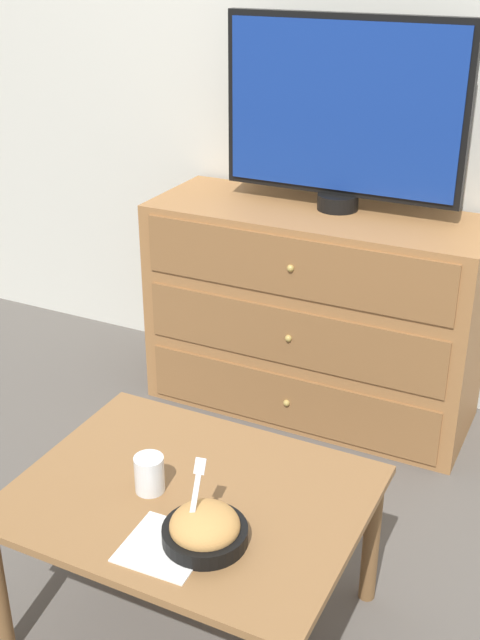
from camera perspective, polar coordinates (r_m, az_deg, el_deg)
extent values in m
plane|color=#56514C|center=(3.28, 7.58, -4.12)|extent=(12.00, 12.00, 0.00)
cube|color=silver|center=(2.90, 9.29, 19.05)|extent=(12.00, 0.05, 2.60)
cube|color=#9E6B3D|center=(2.92, 5.23, 0.52)|extent=(1.18, 0.44, 0.77)
cube|color=brown|center=(2.85, 3.38, -5.85)|extent=(1.08, 0.01, 0.20)
sphere|color=tan|center=(2.85, 3.33, -5.91)|extent=(0.02, 0.02, 0.02)
cube|color=brown|center=(2.73, 3.51, -1.26)|extent=(1.08, 0.01, 0.20)
sphere|color=tan|center=(2.72, 3.47, -1.31)|extent=(0.02, 0.02, 0.02)
cube|color=brown|center=(2.62, 3.66, 3.74)|extent=(1.08, 0.01, 0.20)
sphere|color=tan|center=(2.62, 3.61, 3.69)|extent=(0.02, 0.02, 0.02)
cylinder|color=black|center=(2.80, 6.97, 8.35)|extent=(0.14, 0.14, 0.05)
cube|color=black|center=(2.73, 7.39, 14.76)|extent=(0.83, 0.04, 0.58)
cube|color=navy|center=(2.71, 7.23, 14.69)|extent=(0.79, 0.01, 0.54)
cube|color=olive|center=(1.96, -3.58, -12.41)|extent=(0.82, 0.65, 0.02)
cylinder|color=brown|center=(2.45, -7.87, -10.07)|extent=(0.04, 0.04, 0.40)
cylinder|color=brown|center=(2.19, 9.33, -15.09)|extent=(0.04, 0.04, 0.40)
cylinder|color=black|center=(1.81, -2.50, -15.00)|extent=(0.19, 0.19, 0.04)
ellipsoid|color=tan|center=(1.80, -2.52, -14.41)|extent=(0.16, 0.16, 0.09)
cube|color=silver|center=(1.77, -3.30, -12.94)|extent=(0.03, 0.10, 0.13)
cube|color=silver|center=(1.77, -2.87, -10.34)|extent=(0.03, 0.03, 0.03)
cylinder|color=beige|center=(1.96, -6.43, -11.23)|extent=(0.06, 0.06, 0.06)
cylinder|color=white|center=(1.95, -6.46, -10.82)|extent=(0.07, 0.07, 0.09)
cube|color=white|center=(1.82, -5.36, -15.74)|extent=(0.18, 0.18, 0.00)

